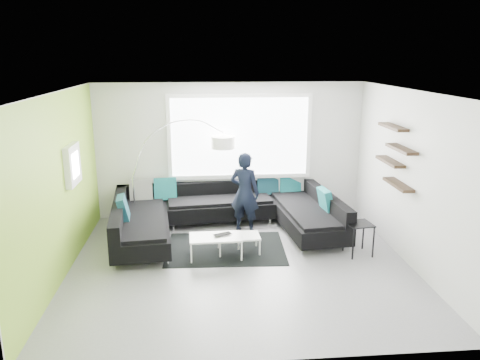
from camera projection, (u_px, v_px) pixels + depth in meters
name	position (u px, v px, depth m)	size (l,w,h in m)	color
ground	(241.00, 265.00, 7.65)	(5.50, 5.50, 0.00)	slate
room_shell	(242.00, 154.00, 7.38)	(5.54, 5.04, 2.82)	silver
sectional_sofa	(226.00, 216.00, 8.82)	(4.34, 2.94, 0.89)	black
rug	(226.00, 248.00, 8.29)	(2.07, 1.50, 0.01)	black
coffee_table	(227.00, 244.00, 8.01)	(1.13, 0.66, 0.37)	white
arc_lamp	(133.00, 177.00, 8.94)	(1.98, 0.50, 2.15)	silver
side_table	(358.00, 239.00, 8.00)	(0.41, 0.41, 0.56)	black
person	(245.00, 193.00, 8.91)	(0.68, 0.58, 1.57)	black
laptop	(224.00, 235.00, 7.88)	(0.37, 0.31, 0.02)	black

